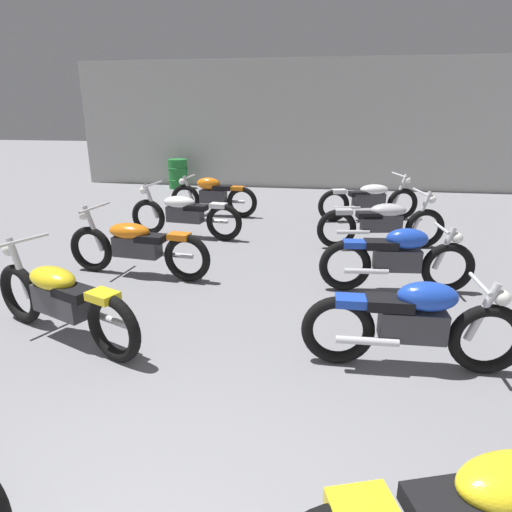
{
  "coord_description": "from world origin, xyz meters",
  "views": [
    {
      "loc": [
        0.82,
        -0.75,
        2.27
      ],
      "look_at": [
        0.0,
        4.31,
        0.55
      ],
      "focal_mm": 30.98,
      "sensor_mm": 36.0,
      "label": 1
    }
  ],
  "objects_px": {
    "motorcycle_left_row_2": "(136,245)",
    "motorcycle_right_row_1": "(414,322)",
    "motorcycle_left_row_1": "(61,299)",
    "motorcycle_left_row_4": "(213,195)",
    "motorcycle_left_row_3": "(184,213)",
    "oil_drum": "(178,174)",
    "motorcycle_right_row_2": "(398,258)",
    "motorcycle_right_row_4": "(369,199)",
    "motorcycle_right_row_3": "(382,222)"
  },
  "relations": [
    {
      "from": "motorcycle_left_row_3",
      "to": "motorcycle_right_row_3",
      "type": "relative_size",
      "value": 1.01
    },
    {
      "from": "motorcycle_left_row_4",
      "to": "motorcycle_left_row_1",
      "type": "bearing_deg",
      "value": -91.21
    },
    {
      "from": "motorcycle_left_row_2",
      "to": "motorcycle_right_row_4",
      "type": "xyz_separation_m",
      "value": [
        3.47,
        3.89,
        0.0
      ]
    },
    {
      "from": "motorcycle_left_row_3",
      "to": "motorcycle_right_row_1",
      "type": "height_order",
      "value": "motorcycle_left_row_3"
    },
    {
      "from": "motorcycle_left_row_1",
      "to": "motorcycle_left_row_4",
      "type": "height_order",
      "value": "motorcycle_left_row_1"
    },
    {
      "from": "motorcycle_right_row_3",
      "to": "oil_drum",
      "type": "xyz_separation_m",
      "value": [
        -5.33,
        5.15,
        -0.03
      ]
    },
    {
      "from": "motorcycle_left_row_2",
      "to": "motorcycle_left_row_4",
      "type": "distance_m",
      "value": 3.76
    },
    {
      "from": "motorcycle_left_row_1",
      "to": "motorcycle_left_row_3",
      "type": "distance_m",
      "value": 3.85
    },
    {
      "from": "motorcycle_left_row_2",
      "to": "motorcycle_right_row_4",
      "type": "distance_m",
      "value": 5.21
    },
    {
      "from": "motorcycle_left_row_2",
      "to": "motorcycle_left_row_4",
      "type": "height_order",
      "value": "motorcycle_left_row_2"
    },
    {
      "from": "motorcycle_left_row_4",
      "to": "motorcycle_right_row_2",
      "type": "height_order",
      "value": "same"
    },
    {
      "from": "motorcycle_left_row_3",
      "to": "motorcycle_right_row_4",
      "type": "bearing_deg",
      "value": 28.66
    },
    {
      "from": "motorcycle_right_row_4",
      "to": "motorcycle_right_row_2",
      "type": "bearing_deg",
      "value": -89.23
    },
    {
      "from": "motorcycle_right_row_1",
      "to": "motorcycle_right_row_2",
      "type": "relative_size",
      "value": 1.0
    },
    {
      "from": "motorcycle_left_row_1",
      "to": "motorcycle_left_row_4",
      "type": "relative_size",
      "value": 1.03
    },
    {
      "from": "motorcycle_right_row_1",
      "to": "motorcycle_left_row_1",
      "type": "bearing_deg",
      "value": -179.75
    },
    {
      "from": "motorcycle_right_row_2",
      "to": "motorcycle_left_row_1",
      "type": "bearing_deg",
      "value": -152.36
    },
    {
      "from": "oil_drum",
      "to": "motorcycle_right_row_4",
      "type": "bearing_deg",
      "value": -31.21
    },
    {
      "from": "motorcycle_left_row_3",
      "to": "oil_drum",
      "type": "xyz_separation_m",
      "value": [
        -1.84,
        5.07,
        -0.03
      ]
    },
    {
      "from": "motorcycle_right_row_3",
      "to": "motorcycle_right_row_4",
      "type": "height_order",
      "value": "same"
    },
    {
      "from": "motorcycle_right_row_1",
      "to": "motorcycle_left_row_4",
      "type": "bearing_deg",
      "value": 120.52
    },
    {
      "from": "motorcycle_left_row_3",
      "to": "motorcycle_right_row_4",
      "type": "height_order",
      "value": "same"
    },
    {
      "from": "motorcycle_left_row_4",
      "to": "motorcycle_right_row_3",
      "type": "bearing_deg",
      "value": -28.3
    },
    {
      "from": "motorcycle_left_row_3",
      "to": "motorcycle_right_row_1",
      "type": "relative_size",
      "value": 1.1
    },
    {
      "from": "motorcycle_left_row_3",
      "to": "motorcycle_right_row_1",
      "type": "xyz_separation_m",
      "value": [
        3.37,
        -3.83,
        0.01
      ]
    },
    {
      "from": "motorcycle_right_row_1",
      "to": "motorcycle_right_row_3",
      "type": "distance_m",
      "value": 3.75
    },
    {
      "from": "motorcycle_left_row_2",
      "to": "motorcycle_right_row_1",
      "type": "bearing_deg",
      "value": -28.09
    },
    {
      "from": "motorcycle_left_row_1",
      "to": "motorcycle_right_row_2",
      "type": "relative_size",
      "value": 1.04
    },
    {
      "from": "oil_drum",
      "to": "motorcycle_right_row_3",
      "type": "bearing_deg",
      "value": -44.04
    },
    {
      "from": "motorcycle_right_row_2",
      "to": "motorcycle_right_row_3",
      "type": "bearing_deg",
      "value": 89.85
    },
    {
      "from": "motorcycle_left_row_1",
      "to": "motorcycle_right_row_3",
      "type": "distance_m",
      "value": 5.16
    },
    {
      "from": "motorcycle_left_row_1",
      "to": "motorcycle_right_row_1",
      "type": "xyz_separation_m",
      "value": [
        3.41,
        0.01,
        0.01
      ]
    },
    {
      "from": "motorcycle_left_row_4",
      "to": "motorcycle_right_row_4",
      "type": "relative_size",
      "value": 0.93
    },
    {
      "from": "motorcycle_left_row_2",
      "to": "motorcycle_right_row_4",
      "type": "bearing_deg",
      "value": 48.21
    },
    {
      "from": "motorcycle_left_row_4",
      "to": "oil_drum",
      "type": "distance_m",
      "value": 3.84
    },
    {
      "from": "motorcycle_left_row_1",
      "to": "motorcycle_right_row_3",
      "type": "xyz_separation_m",
      "value": [
        3.53,
        3.76,
        0.0
      ]
    },
    {
      "from": "motorcycle_right_row_2",
      "to": "oil_drum",
      "type": "xyz_separation_m",
      "value": [
        -5.33,
        7.07,
        -0.03
      ]
    },
    {
      "from": "motorcycle_left_row_1",
      "to": "motorcycle_left_row_3",
      "type": "bearing_deg",
      "value": 89.39
    },
    {
      "from": "motorcycle_left_row_1",
      "to": "motorcycle_right_row_3",
      "type": "bearing_deg",
      "value": 46.85
    },
    {
      "from": "motorcycle_left_row_2",
      "to": "motorcycle_right_row_2",
      "type": "relative_size",
      "value": 1.1
    },
    {
      "from": "motorcycle_left_row_2",
      "to": "motorcycle_right_row_3",
      "type": "bearing_deg",
      "value": 28.61
    },
    {
      "from": "motorcycle_left_row_3",
      "to": "motorcycle_right_row_4",
      "type": "xyz_separation_m",
      "value": [
        3.43,
        1.87,
        0.0
      ]
    },
    {
      "from": "motorcycle_left_row_2",
      "to": "motorcycle_left_row_4",
      "type": "xyz_separation_m",
      "value": [
        0.12,
        3.76,
        0.01
      ]
    },
    {
      "from": "motorcycle_left_row_3",
      "to": "motorcycle_right_row_2",
      "type": "height_order",
      "value": "motorcycle_left_row_3"
    },
    {
      "from": "motorcycle_right_row_2",
      "to": "motorcycle_right_row_4",
      "type": "height_order",
      "value": "motorcycle_right_row_4"
    },
    {
      "from": "motorcycle_right_row_2",
      "to": "oil_drum",
      "type": "distance_m",
      "value": 8.85
    },
    {
      "from": "motorcycle_left_row_2",
      "to": "motorcycle_left_row_3",
      "type": "xyz_separation_m",
      "value": [
        0.04,
        2.01,
        0.0
      ]
    },
    {
      "from": "motorcycle_left_row_1",
      "to": "oil_drum",
      "type": "distance_m",
      "value": 9.1
    },
    {
      "from": "motorcycle_left_row_4",
      "to": "motorcycle_right_row_3",
      "type": "distance_m",
      "value": 3.87
    },
    {
      "from": "motorcycle_left_row_2",
      "to": "motorcycle_right_row_3",
      "type": "xyz_separation_m",
      "value": [
        3.53,
        1.93,
        0.0
      ]
    }
  ]
}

